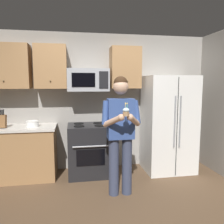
{
  "coord_description": "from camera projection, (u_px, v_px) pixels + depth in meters",
  "views": [
    {
      "loc": [
        -0.41,
        -2.61,
        1.64
      ],
      "look_at": [
        0.13,
        0.52,
        1.25
      ],
      "focal_mm": 35.78,
      "sensor_mm": 36.0,
      "label": 1
    }
  ],
  "objects": [
    {
      "name": "refrigerator",
      "position": [
        168.0,
        124.0,
        4.23
      ],
      "size": [
        0.9,
        0.75,
        1.8
      ],
      "color": "white",
      "rests_on": "ground"
    },
    {
      "name": "knife_block",
      "position": [
        1.0,
        121.0,
        3.72
      ],
      "size": [
        0.16,
        0.15,
        0.32
      ],
      "color": "brown",
      "rests_on": "counter_left"
    },
    {
      "name": "oven_range",
      "position": [
        89.0,
        150.0,
        4.07
      ],
      "size": [
        0.76,
        0.7,
        0.93
      ],
      "color": "black",
      "rests_on": "ground"
    },
    {
      "name": "person",
      "position": [
        121.0,
        129.0,
        3.24
      ],
      "size": [
        0.6,
        0.48,
        1.76
      ],
      "color": "#383F59",
      "rests_on": "ground"
    },
    {
      "name": "wall_back",
      "position": [
        95.0,
        102.0,
        4.38
      ],
      "size": [
        4.4,
        0.1,
        2.6
      ],
      "primitive_type": "cube",
      "color": "gray",
      "rests_on": "ground"
    },
    {
      "name": "cabinet_row_upper",
      "position": [
        55.0,
        67.0,
        3.96
      ],
      "size": [
        2.78,
        0.36,
        0.76
      ],
      "color": "#9E7247"
    },
    {
      "name": "counter_left",
      "position": [
        14.0,
        153.0,
        3.87
      ],
      "size": [
        1.44,
        0.66,
        0.92
      ],
      "color": "#9E7247",
      "rests_on": "ground"
    },
    {
      "name": "cupcake",
      "position": [
        126.0,
        112.0,
        2.88
      ],
      "size": [
        0.09,
        0.09,
        0.17
      ],
      "color": "#A87F56"
    },
    {
      "name": "bowl_large_white",
      "position": [
        32.0,
        124.0,
        3.84
      ],
      "size": [
        0.22,
        0.22,
        0.1
      ],
      "color": "white",
      "rests_on": "counter_left"
    },
    {
      "name": "microwave",
      "position": [
        88.0,
        80.0,
        4.03
      ],
      "size": [
        0.74,
        0.41,
        0.4
      ],
      "color": "#9EA0A5"
    },
    {
      "name": "ground_plane",
      "position": [
        109.0,
        215.0,
        2.82
      ],
      "size": [
        6.0,
        6.0,
        0.0
      ],
      "primitive_type": "plane",
      "color": "brown"
    }
  ]
}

